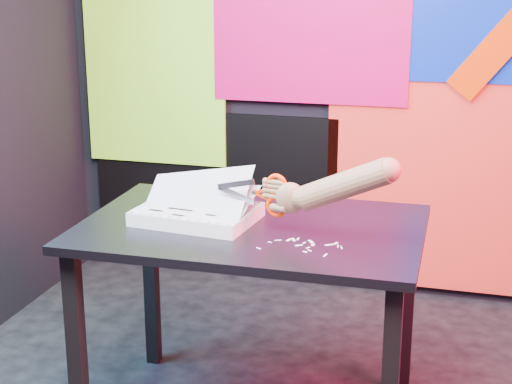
% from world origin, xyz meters
% --- Properties ---
extents(room, '(3.01, 3.01, 2.71)m').
position_xyz_m(room, '(0.00, 0.00, 1.35)').
color(room, black).
rests_on(room, ground).
extents(backdrop, '(2.88, 0.05, 2.08)m').
position_xyz_m(backdrop, '(0.06, 1.46, 0.96)').
color(backdrop, red).
rests_on(backdrop, ground).
extents(work_table, '(1.15, 0.77, 0.75)m').
position_xyz_m(work_table, '(-0.17, 0.17, 0.65)').
color(work_table, black).
rests_on(work_table, ground).
extents(printout_stack, '(0.42, 0.33, 0.21)m').
position_xyz_m(printout_stack, '(-0.36, 0.15, 0.78)').
color(printout_stack, beige).
rests_on(printout_stack, work_table).
extents(scissors, '(0.26, 0.07, 0.15)m').
position_xyz_m(scissors, '(-0.09, 0.10, 0.88)').
color(scissors, silver).
rests_on(scissors, printout_stack).
extents(hand_forearm, '(0.44, 0.15, 0.22)m').
position_xyz_m(hand_forearm, '(0.13, 0.05, 0.93)').
color(hand_forearm, brown).
rests_on(hand_forearm, work_table).
extents(paper_clippings, '(0.26, 0.14, 0.00)m').
position_xyz_m(paper_clippings, '(0.05, 0.02, 0.75)').
color(paper_clippings, silver).
rests_on(paper_clippings, work_table).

